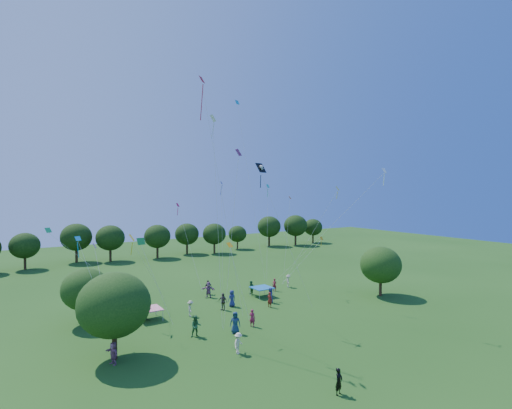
% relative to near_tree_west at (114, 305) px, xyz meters
% --- Properties ---
extents(ground, '(160.00, 160.00, 0.00)m').
position_rel_near_tree_west_xyz_m(ground, '(12.67, -13.23, -3.99)').
color(ground, '#245118').
extents(near_tree_west, '(5.21, 5.21, 6.34)m').
position_rel_near_tree_west_xyz_m(near_tree_west, '(0.00, 0.00, 0.00)').
color(near_tree_west, '#422B19').
rests_on(near_tree_west, ground).
extents(near_tree_north, '(4.24, 4.24, 5.17)m').
position_rel_near_tree_west_xyz_m(near_tree_north, '(-0.43, 9.21, -0.74)').
color(near_tree_north, '#422B19').
rests_on(near_tree_north, ground).
extents(near_tree_east, '(4.71, 4.71, 5.75)m').
position_rel_near_tree_west_xyz_m(near_tree_east, '(30.32, 1.47, -0.36)').
color(near_tree_east, '#422B19').
rests_on(near_tree_east, ground).
extents(treeline, '(88.01, 8.77, 6.77)m').
position_rel_near_tree_west_xyz_m(treeline, '(10.94, 42.20, 0.10)').
color(treeline, '#422B19').
rests_on(treeline, ground).
extents(tent_red_stripe, '(2.20, 2.20, 1.10)m').
position_rel_near_tree_west_xyz_m(tent_red_stripe, '(4.86, 7.38, -2.96)').
color(tent_red_stripe, '#DF1A46').
rests_on(tent_red_stripe, ground).
extents(tent_blue, '(2.20, 2.20, 1.10)m').
position_rel_near_tree_west_xyz_m(tent_blue, '(18.43, 8.53, -2.96)').
color(tent_blue, '#1862A1').
rests_on(tent_blue, ground).
extents(man_in_black, '(0.69, 0.54, 1.61)m').
position_rel_near_tree_west_xyz_m(man_in_black, '(10.15, -12.44, -3.19)').
color(man_in_black, black).
rests_on(man_in_black, ground).
extents(crowd_person_0, '(0.89, 0.51, 1.75)m').
position_rel_near_tree_west_xyz_m(crowd_person_0, '(13.59, 6.96, -3.12)').
color(crowd_person_0, navy).
rests_on(crowd_person_0, ground).
extents(crowd_person_1, '(0.56, 0.70, 1.62)m').
position_rel_near_tree_west_xyz_m(crowd_person_1, '(16.82, 4.59, -3.19)').
color(crowd_person_1, maroon).
rests_on(crowd_person_1, ground).
extents(crowd_person_2, '(0.63, 0.96, 1.80)m').
position_rel_near_tree_west_xyz_m(crowd_person_2, '(4.73, 7.74, -3.10)').
color(crowd_person_2, '#264D21').
rests_on(crowd_person_2, ground).
extents(crowd_person_3, '(1.13, 0.96, 1.59)m').
position_rel_near_tree_west_xyz_m(crowd_person_3, '(8.08, -3.97, -3.20)').
color(crowd_person_3, beige).
rests_on(crowd_person_3, ground).
extents(crowd_person_4, '(1.00, 0.50, 1.67)m').
position_rel_near_tree_west_xyz_m(crowd_person_4, '(13.64, 12.81, -3.16)').
color(crowd_person_4, '#3C3230').
rests_on(crowd_person_4, ground).
extents(crowd_person_5, '(0.89, 1.57, 1.59)m').
position_rel_near_tree_west_xyz_m(crowd_person_5, '(-0.29, -0.82, -3.20)').
color(crowd_person_5, '#9C5B7D').
rests_on(crowd_person_5, ground).
extents(crowd_person_6, '(1.03, 0.93, 1.86)m').
position_rel_near_tree_west_xyz_m(crowd_person_6, '(9.99, -0.11, -3.07)').
color(crowd_person_6, navy).
rests_on(crowd_person_6, ground).
extents(crowd_person_7, '(0.65, 0.70, 1.57)m').
position_rel_near_tree_west_xyz_m(crowd_person_7, '(12.13, 0.55, -3.21)').
color(crowd_person_7, maroon).
rests_on(crowd_person_7, ground).
extents(crowd_person_8, '(0.99, 0.71, 1.81)m').
position_rel_near_tree_west_xyz_m(crowd_person_8, '(6.81, 0.94, -3.09)').
color(crowd_person_8, '#2A6232').
rests_on(crowd_person_8, ground).
extents(crowd_person_9, '(0.99, 1.14, 1.62)m').
position_rel_near_tree_west_xyz_m(crowd_person_9, '(23.71, 10.47, -3.19)').
color(crowd_person_9, '#B1AC8E').
rests_on(crowd_person_9, ground).
extents(crowd_person_10, '(0.99, 0.48, 1.66)m').
position_rel_near_tree_west_xyz_m(crowd_person_10, '(4.72, 13.67, -3.16)').
color(crowd_person_10, '#463E38').
rests_on(crowd_person_10, ground).
extents(crowd_person_11, '(1.59, 1.62, 1.79)m').
position_rel_near_tree_west_xyz_m(crowd_person_11, '(13.08, 11.58, -3.10)').
color(crowd_person_11, '#824C76').
rests_on(crowd_person_11, ground).
extents(crowd_person_12, '(0.71, 0.93, 1.67)m').
position_rel_near_tree_west_xyz_m(crowd_person_12, '(17.86, 5.93, -3.16)').
color(crowd_person_12, navy).
rests_on(crowd_person_12, ground).
extents(crowd_person_13, '(0.59, 0.67, 1.53)m').
position_rel_near_tree_west_xyz_m(crowd_person_13, '(21.14, 9.85, -3.23)').
color(crowd_person_13, maroon).
rests_on(crowd_person_13, ground).
extents(crowd_person_14, '(0.49, 0.83, 1.63)m').
position_rel_near_tree_west_xyz_m(crowd_person_14, '(17.82, 9.93, -3.18)').
color(crowd_person_14, '#285F29').
rests_on(crowd_person_14, ground).
extents(crowd_person_15, '(0.76, 1.11, 1.56)m').
position_rel_near_tree_west_xyz_m(crowd_person_15, '(8.57, 6.23, -3.22)').
color(crowd_person_15, '#B4AD90').
rests_on(crowd_person_15, ground).
extents(crowd_person_16, '(0.90, 1.13, 1.76)m').
position_rel_near_tree_west_xyz_m(crowd_person_16, '(12.21, 6.38, -3.12)').
color(crowd_person_16, '#473F38').
rests_on(crowd_person_16, ground).
extents(pirate_kite, '(4.92, 2.68, 13.49)m').
position_rel_near_tree_west_xyz_m(pirate_kite, '(13.56, 1.03, 9.99)').
color(pirate_kite, black).
extents(red_high_kite, '(3.51, 1.85, 20.65)m').
position_rel_near_tree_west_xyz_m(red_high_kite, '(8.31, 1.34, 13.68)').
color(red_high_kite, red).
extents(small_kite_0, '(1.62, 0.80, 10.27)m').
position_rel_near_tree_west_xyz_m(small_kite_0, '(21.99, 8.26, 4.73)').
color(small_kite_0, '#D8430C').
extents(small_kite_1, '(4.20, 2.82, 7.01)m').
position_rel_near_tree_west_xyz_m(small_kite_1, '(3.52, 7.16, 3.31)').
color(small_kite_1, yellow).
extents(small_kite_2, '(3.11, 6.40, 11.43)m').
position_rel_near_tree_west_xyz_m(small_kite_2, '(23.04, 2.81, 6.30)').
color(small_kite_2, yellow).
extents(small_kite_3, '(2.10, 2.98, 6.95)m').
position_rel_near_tree_west_xyz_m(small_kite_3, '(3.32, 3.62, 3.24)').
color(small_kite_3, '#167B2D').
extents(small_kite_4, '(1.76, 3.52, 12.06)m').
position_rel_near_tree_west_xyz_m(small_kite_4, '(15.38, 12.62, 6.30)').
color(small_kite_4, '#1114B3').
extents(small_kite_5, '(1.00, 1.45, 14.12)m').
position_rel_near_tree_west_xyz_m(small_kite_5, '(8.44, -2.96, 8.52)').
color(small_kite_5, '#7A1891').
extents(small_kite_6, '(0.54, 1.22, 16.97)m').
position_rel_near_tree_west_xyz_m(small_kite_6, '(7.63, -1.04, 10.80)').
color(small_kite_6, silver).
extents(small_kite_7, '(2.81, 3.67, 11.79)m').
position_rel_near_tree_west_xyz_m(small_kite_7, '(22.72, 13.69, 6.59)').
color(small_kite_7, '#0BB1A6').
extents(small_kite_8, '(0.85, 5.81, 9.47)m').
position_rel_near_tree_west_xyz_m(small_kite_8, '(11.00, 14.27, 4.74)').
color(small_kite_8, red).
extents(small_kite_9, '(1.80, 0.97, 6.61)m').
position_rel_near_tree_west_xyz_m(small_kite_9, '(9.53, -0.50, 2.77)').
color(small_kite_9, '#FFA00D').
extents(small_kite_10, '(6.71, 0.56, 5.13)m').
position_rel_near_tree_west_xyz_m(small_kite_10, '(26.23, 8.23, 1.32)').
color(small_kite_10, orange).
extents(small_kite_11, '(7.51, 3.67, 7.26)m').
position_rel_near_tree_west_xyz_m(small_kite_11, '(-1.70, 14.35, 3.13)').
color(small_kite_11, '#1C9A50').
extents(small_kite_12, '(1.95, 4.81, 7.29)m').
position_rel_near_tree_west_xyz_m(small_kite_12, '(-1.34, 4.09, 2.99)').
color(small_kite_12, '#1481CA').
extents(small_kite_13, '(0.49, 5.29, 6.65)m').
position_rel_near_tree_west_xyz_m(small_kite_13, '(-0.31, 4.15, 2.60)').
color(small_kite_13, purple).
extents(small_kite_14, '(5.10, 12.08, 13.02)m').
position_rel_near_tree_west_xyz_m(small_kite_14, '(21.64, -2.37, 6.94)').
color(small_kite_14, white).
extents(small_kite_15, '(1.06, 5.83, 22.96)m').
position_rel_near_tree_west_xyz_m(small_kite_15, '(20.03, 15.37, 14.56)').
color(small_kite_15, '#0C8EBA').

